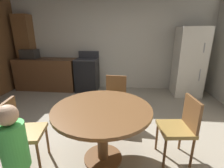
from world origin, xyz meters
TOP-DOWN VIEW (x-y plane):
  - ground_plane at (0.00, 0.00)m, footprint 14.00×14.00m
  - wall_back at (0.00, 2.82)m, footprint 5.95×0.12m
  - kitchen_counter at (-1.82, 2.42)m, footprint 1.71×0.60m
  - pantry_column at (-2.46, 2.60)m, footprint 0.44×0.36m
  - oven_range at (-0.61, 2.42)m, footprint 0.60×0.60m
  - refrigerator at (2.12, 2.37)m, footprint 0.68×0.68m
  - microwave at (-2.27, 2.42)m, footprint 0.44×0.32m
  - dining_table at (0.24, -0.25)m, footprint 1.21×1.21m
  - chair_north at (0.32, 0.75)m, footprint 0.43×0.43m
  - chair_east at (1.24, -0.13)m, footprint 0.44×0.44m
  - chair_west at (-0.74, -0.42)m, footprint 0.46×0.46m
  - person_child at (-0.40, -0.95)m, footprint 0.31×0.31m

SIDE VIEW (x-z plane):
  - ground_plane at x=0.00m, z-range 0.00..0.00m
  - kitchen_counter at x=-1.82m, z-range 0.00..0.90m
  - oven_range at x=-0.61m, z-range -0.08..1.02m
  - chair_north at x=0.32m, z-range 0.07..0.94m
  - chair_east at x=1.24m, z-range 0.07..0.94m
  - chair_west at x=-0.74m, z-range 0.07..0.94m
  - person_child at x=-0.40m, z-range 0.03..1.12m
  - dining_table at x=0.24m, z-range 0.22..0.98m
  - refrigerator at x=2.12m, z-range 0.00..1.76m
  - microwave at x=-2.27m, z-range 0.90..1.16m
  - pantry_column at x=-2.46m, z-range 0.00..2.10m
  - wall_back at x=0.00m, z-range 0.00..2.70m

